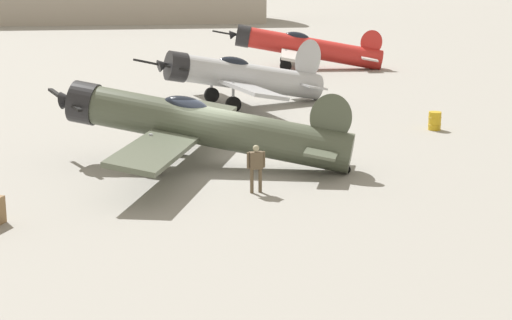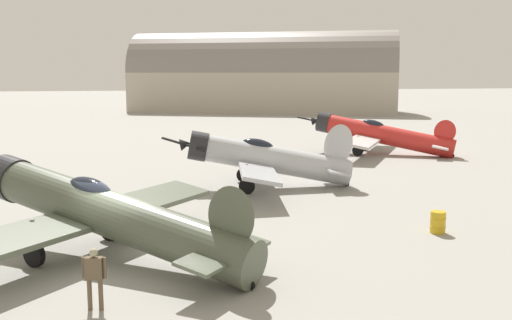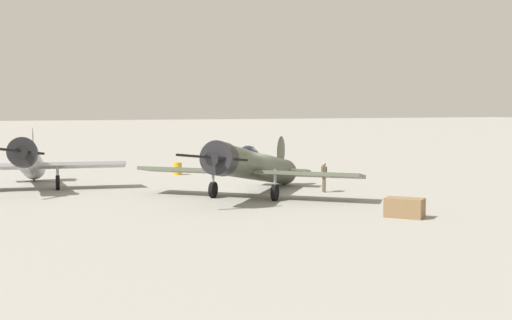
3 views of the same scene
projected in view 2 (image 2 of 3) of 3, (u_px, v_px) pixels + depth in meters
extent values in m
plane|color=gray|center=(117.00, 261.00, 18.08)|extent=(400.00, 400.00, 0.00)
cylinder|color=#4C5442|center=(115.00, 216.00, 17.86)|extent=(8.07, 8.56, 2.96)
cylinder|color=#232326|center=(10.00, 179.00, 20.16)|extent=(1.91, 1.89, 1.68)
ellipsoid|color=black|center=(90.00, 189.00, 18.25)|extent=(1.77, 1.82, 0.93)
cube|color=#565E4C|center=(87.00, 218.00, 18.49)|extent=(9.67, 9.12, 0.44)
ellipsoid|color=#4C5442|center=(231.00, 217.00, 15.68)|extent=(1.27, 1.36, 1.94)
cube|color=#565E4C|center=(225.00, 252.00, 15.93)|extent=(3.25, 3.12, 0.26)
cylinder|color=#999BA0|center=(33.00, 237.00, 17.44)|extent=(0.14, 0.14, 1.11)
cylinder|color=black|center=(34.00, 254.00, 17.53)|extent=(0.69, 0.72, 0.80)
cylinder|color=#999BA0|center=(109.00, 214.00, 20.23)|extent=(0.14, 0.14, 1.11)
cylinder|color=black|center=(110.00, 230.00, 20.32)|extent=(0.69, 0.72, 0.80)
cylinder|color=black|center=(250.00, 285.00, 15.65)|extent=(0.26, 0.27, 0.28)
cylinder|color=#B7BABF|center=(273.00, 159.00, 29.74)|extent=(2.67, 8.38, 2.87)
cylinder|color=#232326|center=(198.00, 146.00, 29.36)|extent=(1.66, 1.38, 1.64)
cone|color=#232326|center=(186.00, 144.00, 29.30)|extent=(0.72, 0.75, 0.71)
cube|color=black|center=(183.00, 144.00, 29.29)|extent=(2.41, 2.03, 0.54)
ellipsoid|color=black|center=(258.00, 145.00, 29.57)|extent=(1.03, 1.89, 0.98)
cube|color=#ADAFB5|center=(255.00, 163.00, 29.70)|extent=(10.71, 3.42, 0.51)
ellipsoid|color=#B7BABF|center=(338.00, 145.00, 29.86)|extent=(0.41, 1.87, 2.43)
cube|color=#ADAFB5|center=(334.00, 169.00, 30.04)|extent=(3.53, 1.62, 0.30)
cylinder|color=#999BA0|center=(247.00, 175.00, 28.14)|extent=(0.14, 0.14, 1.12)
cylinder|color=black|center=(247.00, 186.00, 28.23)|extent=(0.32, 0.82, 0.80)
cylinder|color=#999BA0|center=(244.00, 165.00, 31.28)|extent=(0.14, 0.14, 1.12)
cylinder|color=black|center=(244.00, 175.00, 31.37)|extent=(0.32, 0.82, 0.80)
cylinder|color=black|center=(347.00, 184.00, 30.21)|extent=(0.14, 0.29, 0.28)
cylinder|color=red|center=(386.00, 135.00, 42.17)|extent=(6.66, 9.03, 3.05)
cylinder|color=#232326|center=(324.00, 122.00, 43.70)|extent=(1.88, 1.78, 1.63)
cone|color=#232326|center=(316.00, 121.00, 43.91)|extent=(0.88, 0.89, 0.71)
cube|color=black|center=(314.00, 121.00, 43.96)|extent=(1.65, 2.30, 0.56)
ellipsoid|color=black|center=(373.00, 125.00, 42.40)|extent=(1.63, 1.91, 0.96)
cube|color=#BCB7B2|center=(370.00, 137.00, 42.61)|extent=(10.88, 8.07, 0.48)
ellipsoid|color=red|center=(445.00, 132.00, 40.67)|extent=(1.08, 1.54, 1.92)
cube|color=#BCB7B2|center=(441.00, 146.00, 40.89)|extent=(3.44, 2.80, 0.29)
cylinder|color=#999BA0|center=(358.00, 143.00, 41.39)|extent=(0.14, 0.14, 1.09)
cylinder|color=black|center=(358.00, 151.00, 41.47)|extent=(0.61, 0.78, 0.80)
cylinder|color=#999BA0|center=(366.00, 139.00, 44.34)|extent=(0.14, 0.14, 1.09)
cylinder|color=black|center=(365.00, 146.00, 44.42)|extent=(0.61, 0.78, 0.80)
cylinder|color=black|center=(452.00, 156.00, 40.72)|extent=(0.24, 0.29, 0.28)
cylinder|color=brown|center=(101.00, 295.00, 14.31)|extent=(0.12, 0.12, 0.80)
cylinder|color=brown|center=(90.00, 294.00, 14.32)|extent=(0.12, 0.12, 0.80)
cube|color=brown|center=(94.00, 268.00, 14.21)|extent=(0.33, 0.48, 0.57)
sphere|color=tan|center=(93.00, 253.00, 14.15)|extent=(0.21, 0.21, 0.21)
cylinder|color=brown|center=(105.00, 268.00, 14.20)|extent=(0.09, 0.09, 0.54)
cylinder|color=brown|center=(83.00, 267.00, 14.22)|extent=(0.09, 0.09, 0.54)
cylinder|color=gold|center=(438.00, 222.00, 21.29)|extent=(0.56, 0.56, 0.82)
torus|color=gold|center=(438.00, 218.00, 21.27)|extent=(0.60, 0.60, 0.04)
torus|color=gold|center=(438.00, 226.00, 21.32)|extent=(0.60, 0.60, 0.04)
cube|color=#ADA393|center=(264.00, 92.00, 90.54)|extent=(28.39, 42.62, 6.16)
cylinder|color=slate|center=(264.00, 73.00, 90.08)|extent=(28.39, 42.62, 12.68)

